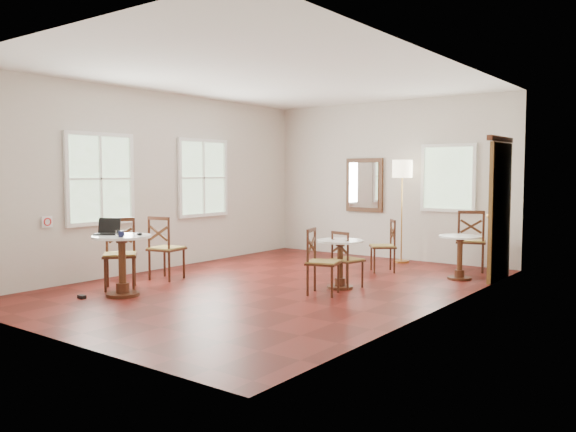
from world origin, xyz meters
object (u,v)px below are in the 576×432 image
(chair_mid_a, at_px, (346,259))
(chair_back_b, at_px, (384,246))
(navy_mug, at_px, (121,234))
(cafe_table_back, at_px, (460,252))
(cafe_table_near, at_px, (122,259))
(chair_mid_b, at_px, (321,262))
(chair_back_a, at_px, (471,241))
(laptop, at_px, (108,230))
(chair_near_a, at_px, (165,248))
(mouse, at_px, (140,234))
(power_adapter, at_px, (82,297))
(floor_lamp, at_px, (402,176))
(water_glass, at_px, (117,233))
(chair_near_b, at_px, (120,254))
(cafe_table_mid, at_px, (340,258))

(chair_mid_a, distance_m, chair_back_b, 1.56)
(navy_mug, bearing_deg, chair_back_b, 66.67)
(chair_back_b, bearing_deg, cafe_table_back, 55.17)
(cafe_table_near, distance_m, chair_mid_b, 2.66)
(chair_back_a, relative_size, laptop, 2.63)
(chair_near_a, height_order, chair_mid_b, chair_near_a)
(chair_back_a, bearing_deg, chair_mid_a, 51.01)
(cafe_table_near, xyz_separation_m, mouse, (0.19, 0.15, 0.33))
(chair_mid_a, xyz_separation_m, power_adapter, (-2.38, -2.71, -0.38))
(chair_mid_a, height_order, power_adapter, chair_mid_a)
(laptop, bearing_deg, navy_mug, -49.18)
(floor_lamp, distance_m, mouse, 5.08)
(water_glass, bearing_deg, chair_near_b, 140.81)
(cafe_table_mid, xyz_separation_m, water_glass, (-1.94, -2.34, 0.43))
(cafe_table_near, relative_size, power_adapter, 7.31)
(laptop, relative_size, water_glass, 4.33)
(mouse, relative_size, power_adapter, 0.87)
(cafe_table_mid, bearing_deg, mouse, -132.18)
(chair_near_a, relative_size, floor_lamp, 0.52)
(floor_lamp, height_order, navy_mug, floor_lamp)
(chair_back_a, xyz_separation_m, navy_mug, (-2.84, -4.90, 0.34))
(chair_mid_a, xyz_separation_m, mouse, (-1.90, -2.14, 0.43))
(chair_near_b, distance_m, chair_mid_b, 2.86)
(cafe_table_mid, xyz_separation_m, power_adapter, (-2.34, -2.62, -0.41))
(cafe_table_back, xyz_separation_m, chair_mid_b, (-1.08, -2.22, 0.02))
(water_glass, bearing_deg, navy_mug, 10.72)
(laptop, height_order, mouse, laptop)
(navy_mug, bearing_deg, cafe_table_back, 53.63)
(chair_near_b, distance_m, navy_mug, 0.82)
(cafe_table_back, xyz_separation_m, chair_near_a, (-3.61, -2.75, 0.07))
(chair_near_a, distance_m, water_glass, 1.47)
(chair_mid_b, xyz_separation_m, floor_lamp, (-0.41, 3.26, 1.14))
(cafe_table_near, bearing_deg, chair_mid_a, 47.66)
(chair_near_a, relative_size, chair_near_b, 0.98)
(cafe_table_mid, bearing_deg, chair_back_b, 95.74)
(laptop, bearing_deg, chair_near_a, 64.77)
(chair_mid_a, xyz_separation_m, chair_back_b, (-0.21, 1.55, 0.03))
(chair_mid_a, bearing_deg, chair_back_b, -70.18)
(cafe_table_back, distance_m, floor_lamp, 2.17)
(cafe_table_near, distance_m, chair_back_a, 5.63)
(chair_back_a, xyz_separation_m, water_glass, (-2.90, -4.91, 0.35))
(chair_mid_a, height_order, mouse, mouse)
(floor_lamp, bearing_deg, chair_back_b, -78.17)
(cafe_table_near, bearing_deg, chair_back_b, 63.94)
(laptop, height_order, water_glass, laptop)
(cafe_table_mid, xyz_separation_m, chair_near_a, (-2.51, -1.03, 0.06))
(cafe_table_mid, height_order, mouse, mouse)
(cafe_table_near, height_order, chair_back_a, chair_back_a)
(chair_near_a, xyz_separation_m, navy_mug, (0.63, -1.29, 0.37))
(cafe_table_near, relative_size, chair_back_b, 0.94)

